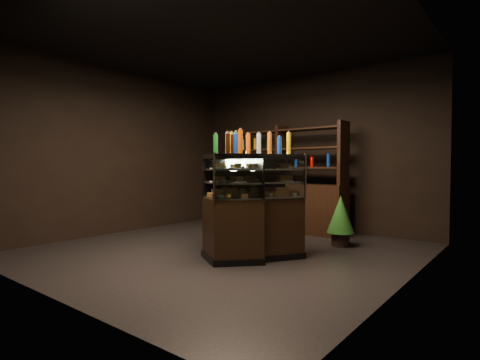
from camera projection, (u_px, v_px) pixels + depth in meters
name	position (u px, v px, depth m)	size (l,w,h in m)	color
ground	(224.00, 250.00, 5.45)	(5.00, 5.00, 0.00)	black
room_shell	(224.00, 116.00, 5.38)	(5.02, 5.02, 3.01)	black
display_case	(243.00, 222.00, 5.08)	(1.60, 1.42, 1.39)	black
food_display	(243.00, 181.00, 5.06)	(1.19, 1.08, 0.43)	#B69241
bottles_top	(243.00, 144.00, 5.05)	(1.02, 0.94, 0.30)	#0F38B2
potted_conifer	(341.00, 213.00, 5.72)	(0.41, 0.41, 0.88)	black
back_shelving	(282.00, 199.00, 7.22)	(2.60, 0.52, 2.00)	black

